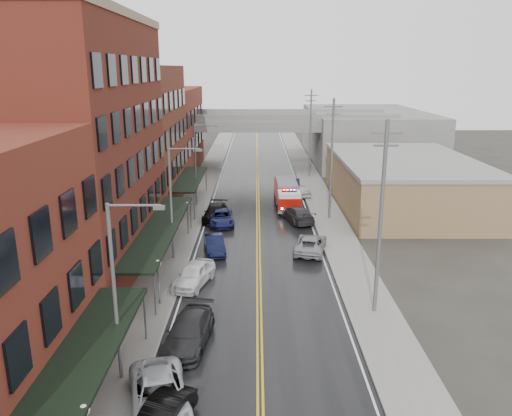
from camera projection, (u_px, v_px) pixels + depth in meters
name	position (u px, v px, depth m)	size (l,w,h in m)	color
road	(258.00, 235.00, 45.65)	(11.00, 160.00, 0.02)	black
sidewalk_left	(179.00, 234.00, 45.63)	(3.00, 160.00, 0.15)	slate
sidewalk_right	(338.00, 234.00, 45.63)	(3.00, 160.00, 0.15)	slate
curb_left	(197.00, 234.00, 45.63)	(0.30, 160.00, 0.15)	gray
curb_right	(320.00, 234.00, 45.63)	(0.30, 160.00, 0.15)	gray
brick_building_b	(77.00, 150.00, 36.48)	(9.00, 20.00, 18.00)	maroon
brick_building_c	(135.00, 138.00, 53.73)	(9.00, 15.00, 15.00)	brown
brick_building_far	(164.00, 132.00, 70.98)	(9.00, 20.00, 12.00)	maroon
tan_building	(404.00, 184.00, 54.59)	(14.00, 22.00, 5.00)	olive
right_far_block	(365.00, 135.00, 83.06)	(18.00, 30.00, 8.00)	slate
awning_0	(73.00, 375.00, 19.82)	(2.60, 16.00, 3.09)	black
awning_1	(161.00, 228.00, 38.11)	(2.60, 18.00, 3.09)	black
awning_2	(190.00, 179.00, 54.95)	(2.60, 13.00, 3.09)	black
globe_lamp_1	(158.00, 272.00, 31.55)	(0.44, 0.44, 3.12)	#59595B
globe_lamp_2	(188.00, 211.00, 45.03)	(0.44, 0.44, 3.12)	#59595B
street_lamp_0	(119.00, 283.00, 23.07)	(2.64, 0.22, 9.00)	#59595B
street_lamp_1	(174.00, 197.00, 38.47)	(2.64, 0.22, 9.00)	#59595B
street_lamp_2	(197.00, 160.00, 53.87)	(2.64, 0.22, 9.00)	#59595B
utility_pole_0	(381.00, 216.00, 29.50)	(1.80, 0.24, 12.00)	#59595B
utility_pole_1	(332.00, 158.00, 48.75)	(1.80, 0.24, 12.00)	#59595B
utility_pole_2	(310.00, 132.00, 68.00)	(1.80, 0.24, 12.00)	#59595B
overpass	(257.00, 129.00, 74.83)	(40.00, 10.00, 7.50)	slate
fire_truck	(287.00, 194.00, 54.37)	(3.20, 7.67, 2.78)	#A31007
parked_car_left_2	(159.00, 395.00, 22.16)	(2.50, 5.42, 1.51)	#B0B4B8
parked_car_left_3	(189.00, 331.00, 27.44)	(2.18, 5.36, 1.56)	#232426
parked_car_left_4	(194.00, 274.00, 34.99)	(1.88, 4.68, 1.60)	white
parked_car_left_5	(214.00, 244.00, 41.18)	(1.50, 4.30, 1.42)	black
parked_car_left_6	(221.00, 218.00, 48.54)	(2.33, 5.04, 1.40)	#121545
parked_car_left_7	(215.00, 213.00, 50.07)	(2.12, 5.22, 1.51)	black
parked_car_right_0	(310.00, 244.00, 41.31)	(2.35, 5.09, 1.42)	gray
parked_car_right_1	(297.00, 214.00, 49.48)	(2.18, 5.36, 1.56)	#2B2B2E
parked_car_right_2	(300.00, 191.00, 59.30)	(1.62, 4.02, 1.37)	silver
parked_car_right_3	(293.00, 184.00, 62.58)	(1.56, 4.47, 1.47)	black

